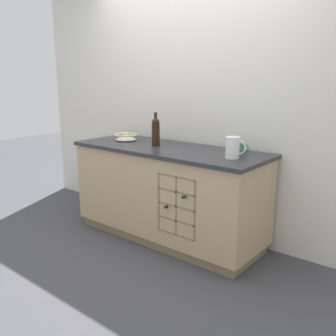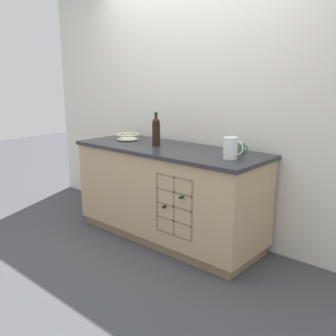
% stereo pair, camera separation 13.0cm
% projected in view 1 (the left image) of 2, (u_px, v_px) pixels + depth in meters
% --- Properties ---
extents(ground_plane, '(14.00, 14.00, 0.00)m').
position_uv_depth(ground_plane, '(168.00, 237.00, 3.65)').
color(ground_plane, '#424247').
extents(back_wall, '(4.40, 0.06, 2.55)m').
position_uv_depth(back_wall, '(194.00, 103.00, 3.65)').
color(back_wall, silver).
rests_on(back_wall, ground_plane).
extents(kitchen_island, '(1.89, 0.71, 0.89)m').
position_uv_depth(kitchen_island, '(168.00, 193.00, 3.54)').
color(kitchen_island, '#8B7354').
rests_on(kitchen_island, ground_plane).
extents(fruit_bowl, '(0.24, 0.24, 0.08)m').
position_uv_depth(fruit_bowl, '(126.00, 136.00, 3.83)').
color(fruit_bowl, silver).
rests_on(fruit_bowl, kitchen_island).
extents(white_pitcher, '(0.17, 0.12, 0.17)m').
position_uv_depth(white_pitcher, '(233.00, 147.00, 2.95)').
color(white_pitcher, white).
rests_on(white_pitcher, kitchen_island).
extents(ceramic_mug, '(0.12, 0.09, 0.09)m').
position_uv_depth(ceramic_mug, '(241.00, 148.00, 3.19)').
color(ceramic_mug, '#4C7A56').
rests_on(ceramic_mug, kitchen_island).
extents(standing_wine_bottle, '(0.08, 0.08, 0.31)m').
position_uv_depth(standing_wine_bottle, '(156.00, 131.00, 3.50)').
color(standing_wine_bottle, black).
rests_on(standing_wine_bottle, kitchen_island).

